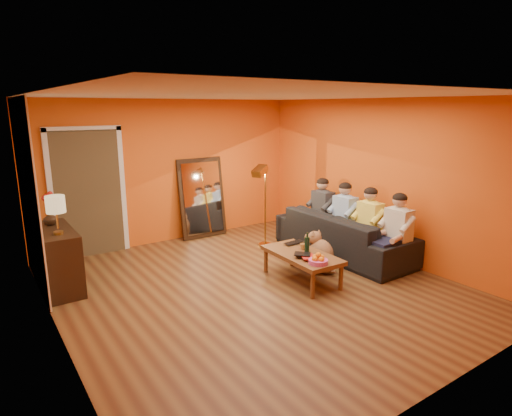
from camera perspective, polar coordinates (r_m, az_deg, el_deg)
room_shell at (r=5.97m, az=-2.07°, el=2.13°), size 5.00×5.50×2.60m
white_accent at (r=6.46m, az=-28.12°, el=1.41°), size 0.02×1.90×2.58m
doorway_recess at (r=7.71m, az=-21.65°, el=1.86°), size 1.06×0.30×2.10m
door_jamb_left at (r=7.50m, az=-25.67°, el=1.17°), size 0.08×0.06×2.20m
door_jamb_right at (r=7.74m, az=-17.35°, el=2.23°), size 0.08×0.06×2.20m
door_header at (r=7.47m, az=-22.14°, el=9.77°), size 1.22×0.06×0.08m
mirror_frame at (r=8.27m, az=-7.23°, el=1.37°), size 0.92×0.27×1.51m
mirror_glass at (r=8.23m, az=-7.10°, el=1.32°), size 0.78×0.21×1.35m
sideboard at (r=6.51m, az=-24.92°, el=-6.15°), size 0.44×1.18×0.85m
table_lamp at (r=6.05m, az=-25.05°, el=-0.88°), size 0.24×0.24×0.51m
sofa at (r=7.39m, az=11.49°, el=-3.43°), size 2.48×0.97×0.73m
coffee_table at (r=6.26m, az=6.08°, el=-7.81°), size 0.66×1.24×0.42m
floor_lamp at (r=7.60m, az=1.25°, el=0.11°), size 0.37×0.34×1.44m
dog at (r=6.62m, az=8.69°, el=-5.70°), size 0.53×0.63×0.64m
person_far_left at (r=6.80m, az=18.40°, el=-3.15°), size 0.70×0.44×1.22m
person_mid_left at (r=7.12m, az=14.90°, el=-2.17°), size 0.70×0.44×1.22m
person_mid_right at (r=7.48m, az=11.73°, el=-1.26°), size 0.70×0.44×1.22m
person_far_right at (r=7.86m, az=8.85°, el=-0.44°), size 0.70×0.44×1.22m
fruit_bowl at (r=5.78m, az=8.30°, el=-6.62°), size 0.26×0.26×0.16m
wine_bottle at (r=6.13m, az=6.83°, el=-4.66°), size 0.07×0.07×0.31m
tumbler at (r=6.33m, az=6.26°, el=-5.13°), size 0.09×0.09×0.09m
laptop at (r=6.54m, az=5.34°, el=-4.76°), size 0.34×0.23×0.03m
book_lower at (r=5.93m, az=6.06°, el=-6.74°), size 0.19×0.25×0.02m
book_mid at (r=5.93m, az=6.08°, el=-6.50°), size 0.27×0.30×0.02m
book_upper at (r=5.91m, az=6.13°, el=-6.39°), size 0.27×0.27×0.02m
vase at (r=6.61m, az=-25.74°, el=-1.23°), size 0.19×0.19×0.19m
flowers at (r=6.56m, az=-25.97°, el=0.99°), size 0.17×0.17×0.48m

